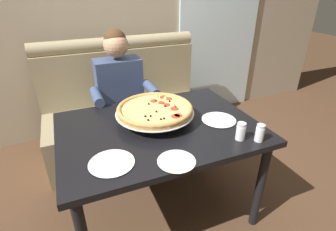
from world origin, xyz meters
The scene contains 13 objects.
ground_plane centered at (0.00, 0.00, 0.00)m, with size 16.00×16.00×0.00m, color #4C3321.
back_wall_with_window centered at (0.00, 1.52, 1.40)m, with size 6.00×0.12×2.80m, color tan.
window_panel centered at (1.36, 1.44, 1.40)m, with size 1.10×0.02×2.80m, color white.
booth_bench centered at (0.00, 0.95, 0.40)m, with size 1.62×0.78×1.13m.
dining_table centered at (0.00, 0.00, 0.67)m, with size 1.31×0.95×0.75m.
diner_main centered at (-0.09, 0.68, 0.71)m, with size 0.54×0.64×1.27m.
pizza centered at (0.00, 0.08, 0.84)m, with size 0.54×0.54×0.12m.
shaker_oregano centered at (0.50, -0.40, 0.80)m, with size 0.05×0.05×0.11m.
shaker_pepper_flakes centered at (0.40, -0.34, 0.80)m, with size 0.06×0.06×0.11m.
plate_near_left centered at (-0.38, -0.28, 0.76)m, with size 0.25×0.25×0.02m.
plate_near_right centered at (0.41, -0.08, 0.76)m, with size 0.24×0.24×0.02m.
plate_far_side centered at (-0.05, -0.40, 0.76)m, with size 0.21×0.21×0.02m.
patio_chair centered at (1.52, 1.90, 0.52)m, with size 0.40×0.40×0.86m.
Camera 1 is at (-0.52, -1.41, 1.62)m, focal length 27.46 mm.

